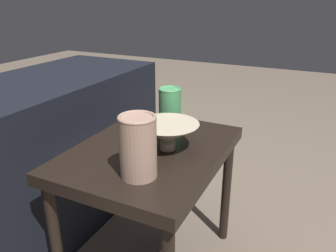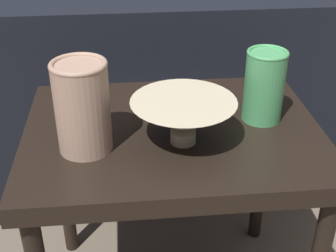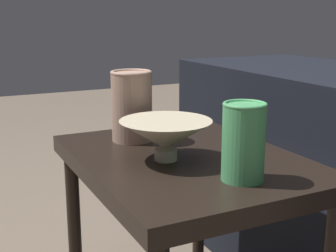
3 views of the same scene
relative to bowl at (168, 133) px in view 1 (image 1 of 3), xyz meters
name	(u,v)px [view 1 (image 1 of 3)]	position (x,y,z in m)	size (l,w,h in m)	color
table	(151,164)	(-0.01, 0.06, -0.12)	(0.61, 0.46, 0.50)	black
couch_backdrop	(34,160)	(-0.01, 0.62, -0.23)	(1.25, 0.50, 0.65)	black
bowl	(168,133)	(0.00, 0.00, 0.00)	(0.20, 0.20, 0.09)	#C1B293
vase_textured_left	(138,146)	(-0.19, 0.00, 0.03)	(0.10, 0.10, 0.18)	tan
vase_colorful_right	(170,107)	(0.18, 0.08, 0.02)	(0.08, 0.08, 0.15)	#47995B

